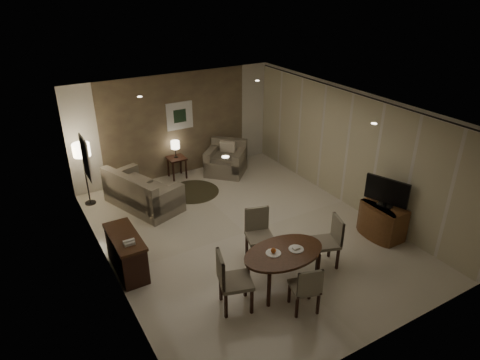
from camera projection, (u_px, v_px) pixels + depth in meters
room_shell at (235, 167)px, 8.72m from camera, size 5.50×7.00×2.70m
taupe_accent at (176, 125)px, 11.11m from camera, size 3.96×0.03×2.70m
curtain_wall at (347, 150)px, 9.64m from camera, size 0.08×6.70×2.58m
curtain_rod at (354, 93)px, 9.06m from camera, size 0.03×6.80×0.03m
art_back_frame at (180, 116)px, 11.03m from camera, size 0.72×0.03×0.72m
art_back_canvas at (180, 116)px, 11.01m from camera, size 0.34×0.01×0.34m
art_left_frame at (86, 158)px, 7.88m from camera, size 0.03×0.60×0.80m
art_left_canvas at (86, 158)px, 7.89m from camera, size 0.01×0.46×0.64m
downlight_nl at (225, 157)px, 5.79m from camera, size 0.10×0.10×0.01m
downlight_nr at (374, 124)px, 7.06m from camera, size 0.10×0.10×0.01m
downlight_fl at (140, 97)px, 8.58m from camera, size 0.10×0.10×0.01m
downlight_fr at (257, 81)px, 9.85m from camera, size 0.10×0.10×0.01m
console_desk at (127, 253)px, 7.70m from camera, size 0.48×1.20×0.75m
telephone at (129, 242)px, 7.28m from camera, size 0.20×0.14×0.09m
tv_cabinet at (383, 220)px, 8.77m from camera, size 0.48×0.90×0.70m
flat_tv at (387, 192)px, 8.47m from camera, size 0.36×0.85×0.60m
dining_table at (283, 268)px, 7.36m from camera, size 1.47×0.92×0.69m
chair_near at (304, 286)px, 6.79m from camera, size 0.54×0.54×0.89m
chair_far at (260, 237)px, 7.97m from camera, size 0.60×0.60×0.99m
chair_left at (236, 281)px, 6.79m from camera, size 0.63×0.63×1.04m
chair_right at (325, 242)px, 7.83m from camera, size 0.60×0.60×0.97m
plate_a at (273, 253)px, 7.16m from camera, size 0.26×0.26×0.02m
plate_b at (296, 249)px, 7.27m from camera, size 0.26×0.26×0.02m
fruit_apple at (273, 251)px, 7.14m from camera, size 0.09×0.09×0.09m
napkin at (296, 248)px, 7.26m from camera, size 0.12×0.08×0.03m
round_rug at (193, 192)px, 10.67m from camera, size 1.29×1.29×0.01m
sofa at (143, 189)px, 9.85m from camera, size 2.06×1.50×0.87m
armchair at (226, 158)px, 11.49m from camera, size 1.34×1.34×0.87m
side_table at (177, 167)px, 11.30m from camera, size 0.45×0.45×0.57m
table_lamp at (175, 148)px, 11.09m from camera, size 0.22×0.22×0.50m
floor_lamp at (86, 174)px, 9.81m from camera, size 0.38×0.38×1.51m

